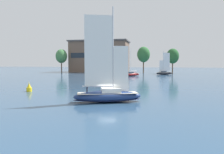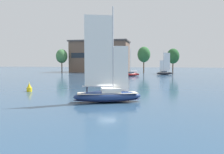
{
  "view_description": "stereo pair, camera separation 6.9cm",
  "coord_description": "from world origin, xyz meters",
  "px_view_note": "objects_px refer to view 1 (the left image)",
  "views": [
    {
      "loc": [
        6.82,
        -29.44,
        5.61
      ],
      "look_at": [
        0.0,
        3.0,
        3.32
      ],
      "focal_mm": 35.0,
      "sensor_mm": 36.0,
      "label": 1
    },
    {
      "loc": [
        6.89,
        -29.42,
        5.61
      ],
      "look_at": [
        0.0,
        3.0,
        3.32
      ],
      "focal_mm": 35.0,
      "sensor_mm": 36.0,
      "label": 2
    }
  ],
  "objects_px": {
    "tree_shore_right": "(144,55)",
    "tree_shore_center": "(173,56)",
    "channel_buoy": "(29,88)",
    "sailboat_main": "(108,95)",
    "sailboat_moored_near_marina": "(164,73)",
    "tree_shore_left": "(61,56)",
    "sailboat_moored_mid_channel": "(131,74)"
  },
  "relations": [
    {
      "from": "channel_buoy",
      "to": "sailboat_main",
      "type": "bearing_deg",
      "value": -23.85
    },
    {
      "from": "sailboat_moored_near_marina",
      "to": "channel_buoy",
      "type": "height_order",
      "value": "sailboat_moored_near_marina"
    },
    {
      "from": "tree_shore_left",
      "to": "tree_shore_right",
      "type": "height_order",
      "value": "tree_shore_right"
    },
    {
      "from": "tree_shore_center",
      "to": "sailboat_moored_near_marina",
      "type": "relative_size",
      "value": 1.12
    },
    {
      "from": "tree_shore_center",
      "to": "sailboat_main",
      "type": "bearing_deg",
      "value": -100.0
    },
    {
      "from": "sailboat_moored_near_marina",
      "to": "tree_shore_center",
      "type": "bearing_deg",
      "value": 63.13
    },
    {
      "from": "sailboat_moored_mid_channel",
      "to": "sailboat_moored_near_marina",
      "type": "bearing_deg",
      "value": 43.44
    },
    {
      "from": "tree_shore_left",
      "to": "sailboat_moored_mid_channel",
      "type": "xyz_separation_m",
      "value": [
        39.6,
        -21.24,
        -7.88
      ]
    },
    {
      "from": "sailboat_main",
      "to": "sailboat_moored_near_marina",
      "type": "bearing_deg",
      "value": 82.08
    },
    {
      "from": "tree_shore_right",
      "to": "sailboat_moored_near_marina",
      "type": "relative_size",
      "value": 1.27
    },
    {
      "from": "tree_shore_left",
      "to": "sailboat_main",
      "type": "xyz_separation_m",
      "value": [
        43.09,
        -78.02,
        -7.57
      ]
    },
    {
      "from": "sailboat_main",
      "to": "channel_buoy",
      "type": "relative_size",
      "value": 7.21
    },
    {
      "from": "sailboat_moored_mid_channel",
      "to": "channel_buoy",
      "type": "xyz_separation_m",
      "value": [
        -13.55,
        -49.25,
        -0.02
      ]
    },
    {
      "from": "sailboat_moored_near_marina",
      "to": "sailboat_moored_mid_channel",
      "type": "height_order",
      "value": "sailboat_moored_mid_channel"
    },
    {
      "from": "tree_shore_center",
      "to": "tree_shore_right",
      "type": "relative_size",
      "value": 0.89
    },
    {
      "from": "sailboat_moored_mid_channel",
      "to": "channel_buoy",
      "type": "relative_size",
      "value": 5.93
    },
    {
      "from": "tree_shore_right",
      "to": "channel_buoy",
      "type": "relative_size",
      "value": 7.34
    },
    {
      "from": "tree_shore_right",
      "to": "sailboat_moored_near_marina",
      "type": "xyz_separation_m",
      "value": [
        10.07,
        -14.52,
        -8.51
      ]
    },
    {
      "from": "tree_shore_left",
      "to": "tree_shore_center",
      "type": "relative_size",
      "value": 1.04
    },
    {
      "from": "sailboat_main",
      "to": "channel_buoy",
      "type": "bearing_deg",
      "value": 156.15
    },
    {
      "from": "tree_shore_left",
      "to": "sailboat_moored_near_marina",
      "type": "height_order",
      "value": "tree_shore_left"
    },
    {
      "from": "channel_buoy",
      "to": "tree_shore_right",
      "type": "bearing_deg",
      "value": 77.71
    },
    {
      "from": "tree_shore_right",
      "to": "tree_shore_center",
      "type": "bearing_deg",
      "value": -25.52
    },
    {
      "from": "tree_shore_left",
      "to": "channel_buoy",
      "type": "relative_size",
      "value": 6.74
    },
    {
      "from": "sailboat_main",
      "to": "sailboat_moored_mid_channel",
      "type": "bearing_deg",
      "value": 93.51
    },
    {
      "from": "sailboat_main",
      "to": "sailboat_moored_mid_channel",
      "type": "distance_m",
      "value": 56.89
    },
    {
      "from": "tree_shore_right",
      "to": "tree_shore_left",
      "type": "bearing_deg",
      "value": -172.41
    },
    {
      "from": "tree_shore_center",
      "to": "sailboat_moored_mid_channel",
      "type": "bearing_deg",
      "value": -130.15
    },
    {
      "from": "tree_shore_left",
      "to": "sailboat_moored_near_marina",
      "type": "distance_m",
      "value": 54.0
    },
    {
      "from": "tree_shore_center",
      "to": "sailboat_main",
      "type": "height_order",
      "value": "sailboat_main"
    },
    {
      "from": "sailboat_moored_near_marina",
      "to": "tree_shore_right",
      "type": "bearing_deg",
      "value": 124.74
    },
    {
      "from": "tree_shore_left",
      "to": "sailboat_moored_near_marina",
      "type": "xyz_separation_m",
      "value": [
        52.71,
        -8.83,
        -7.74
      ]
    }
  ]
}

